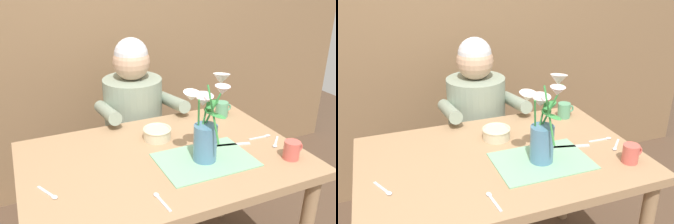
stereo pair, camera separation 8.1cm
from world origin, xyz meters
The scene contains 13 objects.
wood_panel_backdrop centered at (0.00, 1.05, 1.25)m, with size 4.00×0.10×2.50m, color brown.
dining_table centered at (0.00, 0.00, 0.64)m, with size 1.20×0.80×0.74m.
seated_person centered at (0.07, 0.62, 0.56)m, with size 0.45×0.47×1.14m.
striped_placemat centered at (0.15, -0.11, 0.74)m, with size 0.40×0.28×0.01m, color #7AB289.
flower_vase centered at (0.14, -0.10, 0.90)m, with size 0.22×0.24×0.38m.
ceramic_bowl centered at (0.04, 0.16, 0.77)m, with size 0.14×0.14×0.06m.
dinner_knife centered at (0.32, -0.04, 0.74)m, with size 0.19×0.02×0.01m, color silver.
coffee_cup centered at (0.49, -0.24, 0.78)m, with size 0.09×0.07×0.08m.
tea_cup centered at (0.46, 0.27, 0.78)m, with size 0.09×0.07×0.08m.
spoon_0 centered at (-0.14, -0.28, 0.74)m, with size 0.03×0.12×0.01m.
spoon_1 centered at (0.51, -0.03, 0.74)m, with size 0.12×0.02×0.01m.
spoon_2 centered at (-0.49, -0.09, 0.74)m, with size 0.07×0.11×0.01m.
spoon_3 centered at (0.51, -0.11, 0.74)m, with size 0.10×0.09×0.01m.
Camera 2 is at (-0.46, -1.28, 1.52)m, focal length 38.47 mm.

